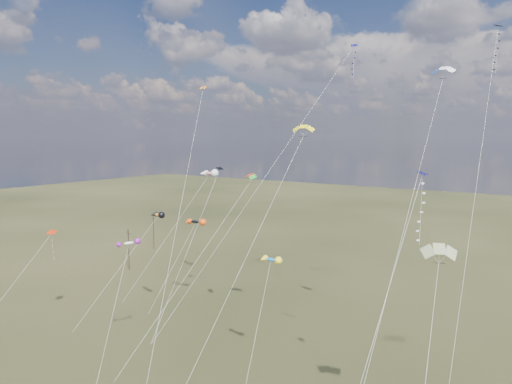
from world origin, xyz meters
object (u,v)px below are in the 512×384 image
Objects in this scene: parafoil_yellow at (303,128)px; novelty_black_orange at (195,222)px; utility_pole_far at (154,232)px; utility_pole_near at (129,249)px; diamond_black_high at (494,70)px.

parafoil_yellow is 2.00× the size of novelty_black_orange.
utility_pole_far is 0.58× the size of novelty_black_orange.
utility_pole_near is 1.00× the size of utility_pole_far.
novelty_black_orange is (32.21, -21.72, 9.07)m from utility_pole_far.
utility_pole_far is at bearing 119.74° from utility_pole_near.
novelty_black_orange is at bearing -17.69° from utility_pole_near.
parafoil_yellow is at bearing -144.38° from diamond_black_high.
diamond_black_high is at bearing 35.62° from parafoil_yellow.
utility_pole_near is at bearing -60.26° from utility_pole_far.
parafoil_yellow is 24.31m from novelty_black_orange.
utility_pole_far is 0.29× the size of parafoil_yellow.
parafoil_yellow is (44.05, -11.47, 22.60)m from utility_pole_near.
diamond_black_high is 1.40× the size of parafoil_yellow.
parafoil_yellow is (52.05, -25.47, 22.60)m from utility_pole_far.
novelty_black_orange is at bearing -33.99° from utility_pole_far.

